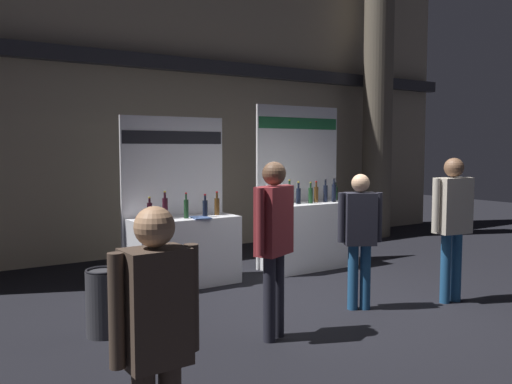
% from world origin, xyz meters
% --- Properties ---
extents(ground_plane, '(27.01, 27.01, 0.00)m').
position_xyz_m(ground_plane, '(0.00, 0.00, 0.00)').
color(ground_plane, black).
extents(hall_colonnade, '(13.50, 1.27, 6.17)m').
position_xyz_m(hall_colonnade, '(0.00, 4.20, 3.04)').
color(hall_colonnade, tan).
rests_on(hall_colonnade, ground_plane).
extents(exhibitor_booth_0, '(1.56, 0.71, 2.35)m').
position_xyz_m(exhibitor_booth_0, '(-1.04, 1.92, 0.59)').
color(exhibitor_booth_0, white).
rests_on(exhibitor_booth_0, ground_plane).
extents(exhibitor_booth_1, '(1.61, 0.66, 2.58)m').
position_xyz_m(exhibitor_booth_1, '(1.12, 1.84, 0.64)').
color(exhibitor_booth_1, white).
rests_on(exhibitor_booth_1, ground_plane).
extents(trash_bin, '(0.35, 0.35, 0.69)m').
position_xyz_m(trash_bin, '(-2.62, 0.49, 0.34)').
color(trash_bin, '#38383D').
rests_on(trash_bin, ground_plane).
extents(visitor_3, '(0.60, 0.31, 1.79)m').
position_xyz_m(visitor_3, '(1.36, -0.67, 1.09)').
color(visitor_3, navy).
rests_on(visitor_3, ground_plane).
extents(visitor_4, '(0.55, 0.37, 1.78)m').
position_xyz_m(visitor_4, '(-1.23, -0.54, 1.07)').
color(visitor_4, '#23232D').
rests_on(visitor_4, ground_plane).
extents(visitor_6, '(0.46, 0.39, 1.61)m').
position_xyz_m(visitor_6, '(0.19, -0.27, 0.95)').
color(visitor_6, navy).
rests_on(visitor_6, ground_plane).
extents(visitor_8, '(0.50, 0.25, 1.61)m').
position_xyz_m(visitor_8, '(-3.20, -2.27, 0.95)').
color(visitor_8, '#47382D').
rests_on(visitor_8, ground_plane).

